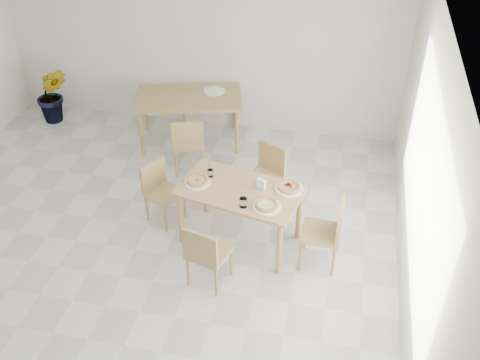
% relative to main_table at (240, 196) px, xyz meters
% --- Properties ---
extents(room, '(7.28, 7.00, 7.00)m').
position_rel_main_table_xyz_m(room, '(1.81, -0.56, 0.84)').
color(room, silver).
rests_on(room, ground).
extents(main_table, '(1.49, 1.05, 0.75)m').
position_rel_main_table_xyz_m(main_table, '(0.00, 0.00, 0.00)').
color(main_table, tan).
rests_on(main_table, ground).
extents(chair_south, '(0.49, 0.49, 0.81)m').
position_rel_main_table_xyz_m(chair_south, '(-0.20, -0.78, -0.19)').
color(chair_south, tan).
rests_on(chair_south, ground).
extents(chair_north, '(0.55, 0.55, 0.83)m').
position_rel_main_table_xyz_m(chair_north, '(0.18, 0.79, -0.18)').
color(chair_north, tan).
rests_on(chair_north, ground).
extents(chair_west, '(0.52, 0.52, 0.78)m').
position_rel_main_table_xyz_m(chair_west, '(-1.04, 0.23, -0.20)').
color(chair_west, tan).
rests_on(chair_west, ground).
extents(chair_east, '(0.44, 0.44, 0.85)m').
position_rel_main_table_xyz_m(chair_east, '(1.02, -0.17, -0.16)').
color(chair_east, tan).
rests_on(chair_east, ground).
extents(plate_margherita, '(0.30, 0.30, 0.02)m').
position_rel_main_table_xyz_m(plate_margherita, '(-0.50, 0.03, 0.10)').
color(plate_margherita, white).
rests_on(plate_margherita, main_table).
extents(plate_mushroom, '(0.30, 0.30, 0.02)m').
position_rel_main_table_xyz_m(plate_mushroom, '(0.35, -0.25, 0.10)').
color(plate_mushroom, white).
rests_on(plate_mushroom, main_table).
extents(plate_pepperoni, '(0.32, 0.32, 0.02)m').
position_rel_main_table_xyz_m(plate_pepperoni, '(0.54, 0.11, 0.10)').
color(plate_pepperoni, white).
rests_on(plate_pepperoni, main_table).
extents(pizza_margherita, '(0.30, 0.30, 0.03)m').
position_rel_main_table_xyz_m(pizza_margherita, '(-0.50, 0.03, 0.13)').
color(pizza_margherita, tan).
rests_on(pizza_margherita, plate_margherita).
extents(pizza_mushroom, '(0.28, 0.28, 0.03)m').
position_rel_main_table_xyz_m(pizza_mushroom, '(0.35, -0.25, 0.13)').
color(pizza_mushroom, tan).
rests_on(pizza_mushroom, plate_mushroom).
extents(pizza_pepperoni, '(0.31, 0.31, 0.03)m').
position_rel_main_table_xyz_m(pizza_pepperoni, '(0.54, 0.11, 0.13)').
color(pizza_pepperoni, tan).
rests_on(pizza_pepperoni, plate_pepperoni).
extents(tumbler_a, '(0.08, 0.08, 0.11)m').
position_rel_main_table_xyz_m(tumbler_a, '(0.10, -0.29, 0.15)').
color(tumbler_a, white).
rests_on(tumbler_a, main_table).
extents(tumbler_b, '(0.07, 0.07, 0.09)m').
position_rel_main_table_xyz_m(tumbler_b, '(-0.39, 0.18, 0.14)').
color(tumbler_b, white).
rests_on(tumbler_b, main_table).
extents(napkin_holder, '(0.12, 0.09, 0.12)m').
position_rel_main_table_xyz_m(napkin_holder, '(0.23, 0.06, 0.15)').
color(napkin_holder, silver).
rests_on(napkin_holder, main_table).
extents(fork_a, '(0.05, 0.19, 0.01)m').
position_rel_main_table_xyz_m(fork_a, '(0.15, 0.22, 0.10)').
color(fork_a, silver).
rests_on(fork_a, main_table).
extents(fork_b, '(0.04, 0.17, 0.01)m').
position_rel_main_table_xyz_m(fork_b, '(-0.45, 0.36, 0.10)').
color(fork_b, silver).
rests_on(fork_b, main_table).
extents(second_table, '(1.67, 1.21, 0.75)m').
position_rel_main_table_xyz_m(second_table, '(-1.19, 2.04, 0.01)').
color(second_table, tan).
rests_on(second_table, ground).
extents(chair_back_s, '(0.53, 0.53, 0.86)m').
position_rel_main_table_xyz_m(chair_back_s, '(-0.98, 1.25, -0.16)').
color(chair_back_s, tan).
rests_on(chair_back_s, ground).
extents(chair_back_n, '(0.59, 0.59, 0.92)m').
position_rel_main_table_xyz_m(chair_back_n, '(-1.36, 2.85, -0.12)').
color(chair_back_n, tan).
rests_on(chair_back_n, ground).
extents(plate_empty, '(0.31, 0.31, 0.02)m').
position_rel_main_table_xyz_m(plate_empty, '(-0.86, 2.26, 0.10)').
color(plate_empty, white).
rests_on(plate_empty, second_table).
extents(potted_plant, '(0.62, 0.56, 0.91)m').
position_rel_main_table_xyz_m(potted_plant, '(-3.46, 2.21, -0.20)').
color(potted_plant, '#21601C').
rests_on(potted_plant, ground).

